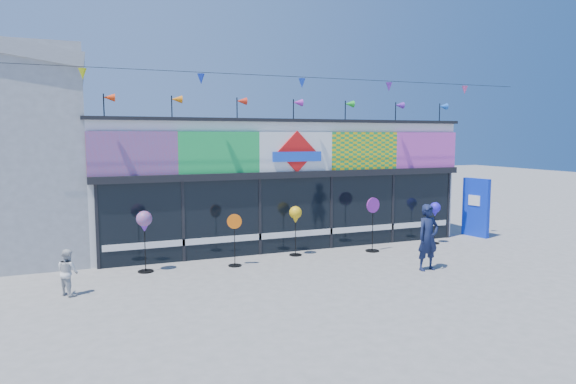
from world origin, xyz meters
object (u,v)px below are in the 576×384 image
spinner_0 (144,223)px  child (68,272)px  spinner_1 (235,239)px  spinner_3 (373,223)px  adult_man (428,237)px  spinner_4 (435,211)px  spinner_2 (295,216)px  blue_sign (476,207)px

spinner_0 → child: bearing=-142.9°
spinner_1 → spinner_3: bearing=2.1°
spinner_3 → adult_man: bearing=-85.8°
spinner_4 → adult_man: size_ratio=0.79×
spinner_2 → spinner_0: bearing=-176.5°
spinner_4 → adult_man: bearing=-130.6°
spinner_3 → adult_man: 2.51m
spinner_3 → adult_man: adult_man is taller
spinner_1 → spinner_2: (2.05, 0.55, 0.43)m
spinner_3 → spinner_4: 2.55m
spinner_2 → adult_man: size_ratio=0.84×
adult_man → child: (-8.87, 1.22, -0.36)m
spinner_0 → spinner_2: bearing=3.5°
spinner_1 → spinner_4: 7.03m
blue_sign → spinner_3: blue_sign is taller
spinner_4 → child: (-11.22, -1.51, -0.59)m
spinner_2 → adult_man: adult_man is taller
blue_sign → spinner_4: bearing=-179.3°
spinner_0 → adult_man: size_ratio=0.92×
spinner_0 → adult_man: 7.51m
spinner_1 → spinner_2: bearing=15.1°
spinner_2 → spinner_4: (4.97, -0.15, -0.08)m
spinner_4 → spinner_1: bearing=-176.7°
spinner_2 → child: (-6.25, -1.67, -0.67)m
spinner_2 → spinner_3: bearing=-9.1°
blue_sign → adult_man: size_ratio=1.18×
spinner_3 → spinner_0: bearing=179.0°
spinner_0 → adult_man: bearing=-20.4°
spinner_3 → child: bearing=-171.6°
spinner_2 → spinner_4: bearing=-1.8°
spinner_3 → spinner_4: (2.53, 0.24, 0.22)m
spinner_1 → child: size_ratio=1.37×
spinner_2 → child: spinner_2 is taller
spinner_2 → child: size_ratio=1.41×
blue_sign → child: (-13.38, -2.00, -0.52)m
spinner_0 → spinner_4: size_ratio=1.17×
spinner_2 → spinner_3: size_ratio=0.88×
spinner_2 → blue_sign: bearing=2.7°
blue_sign → spinner_0: (-11.53, -0.61, 0.26)m
blue_sign → child: bearing=176.5°
blue_sign → spinner_4: size_ratio=1.50×
blue_sign → adult_man: blue_sign is taller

